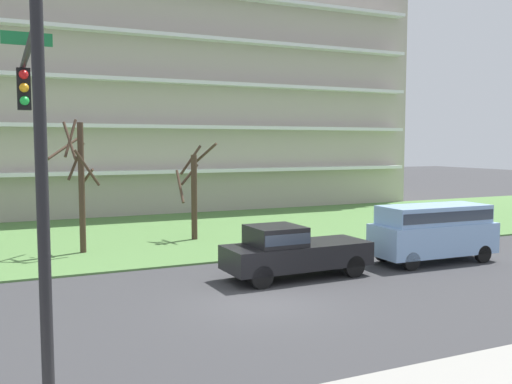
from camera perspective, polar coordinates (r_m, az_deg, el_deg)
The scene contains 8 objects.
ground at distance 17.46m, azimuth 0.53°, elevation -11.25°, with size 160.00×160.00×0.00m, color #38383A.
grass_lawn_strip at distance 30.42m, azimuth -10.78°, elevation -4.29°, with size 80.00×16.00×0.08m, color #547F42.
apartment_building at distance 44.59m, azimuth -15.56°, elevation 10.08°, with size 46.89×14.24×18.02m.
tree_left at distance 25.70m, azimuth -17.47°, elevation 1.23°, with size 2.17×2.18×5.95m.
tree_center at distance 28.25m, azimuth -6.38°, elevation 0.14°, with size 2.01×1.87×4.93m.
van_blue_near_left at distance 24.18m, azimuth 17.58°, elevation -3.55°, with size 5.24×2.12×2.36m.
pickup_black_center_left at distance 20.44m, azimuth 3.61°, elevation -5.94°, with size 5.44×2.12×1.95m.
traffic_signal_mast at distance 10.24m, azimuth -21.59°, elevation 3.76°, with size 0.90×5.18×6.95m.
Camera 1 is at (-7.13, -15.18, 4.86)m, focal length 39.39 mm.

